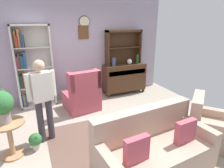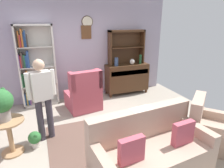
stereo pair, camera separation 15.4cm
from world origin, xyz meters
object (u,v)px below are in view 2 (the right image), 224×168
at_px(sideboard, 127,77).
at_px(vase_round, 132,62).
at_px(book_stack, 131,116).
at_px(bottle_wine, 140,59).
at_px(plant_stand, 10,133).
at_px(vase_tall, 116,62).
at_px(bookshelf, 34,66).
at_px(coffee_table, 133,123).
at_px(person_reading, 42,95).
at_px(wingback_chair, 84,95).
at_px(sideboard_hutch, 126,42).
at_px(potted_plant_small, 35,139).
at_px(couch_floral, 150,151).
at_px(potted_plant_large, 0,103).
at_px(armchair_floral, 210,130).

distance_m(sideboard, vase_round, 0.52).
xyz_separation_m(vase_round, book_stack, (-1.10, -2.14, -0.55)).
relative_size(bottle_wine, plant_stand, 0.45).
xyz_separation_m(vase_tall, plant_stand, (-2.69, -1.82, -0.65)).
bearing_deg(bookshelf, vase_tall, -4.32).
bearing_deg(coffee_table, person_reading, 157.40).
height_order(bottle_wine, wingback_chair, bottle_wine).
relative_size(sideboard_hutch, plant_stand, 1.75).
height_order(vase_tall, vase_round, vase_tall).
height_order(sideboard_hutch, wingback_chair, sideboard_hutch).
bearing_deg(potted_plant_small, person_reading, 47.88).
bearing_deg(vase_round, couch_floral, -111.60).
distance_m(vase_round, person_reading, 3.06).
height_order(sideboard, plant_stand, sideboard).
relative_size(bookshelf, sideboard_hutch, 1.91).
relative_size(potted_plant_small, book_stack, 1.50).
xyz_separation_m(potted_plant_large, coffee_table, (2.18, -0.42, -0.59)).
bearing_deg(vase_tall, book_stack, -105.15).
distance_m(couch_floral, armchair_floral, 1.36).
distance_m(bookshelf, plant_stand, 2.16).
height_order(bookshelf, bottle_wine, bookshelf).
bearing_deg(sideboard_hutch, plant_stand, -146.83).
bearing_deg(bottle_wine, armchair_floral, -91.94).
xyz_separation_m(wingback_chair, potted_plant_large, (-1.62, -1.22, 0.56)).
bearing_deg(vase_tall, armchair_floral, -76.48).
bearing_deg(sideboard_hutch, potted_plant_large, -147.68).
height_order(sideboard_hutch, vase_tall, sideboard_hutch).
distance_m(couch_floral, wingback_chair, 2.46).
bearing_deg(plant_stand, vase_tall, 34.14).
relative_size(sideboard, coffee_table, 1.62).
xyz_separation_m(armchair_floral, coffee_table, (-1.24, 0.63, 0.06)).
bearing_deg(book_stack, person_reading, 160.06).
bearing_deg(book_stack, plant_stand, 171.85).
bearing_deg(book_stack, vase_round, 62.88).
xyz_separation_m(couch_floral, potted_plant_small, (-1.64, 1.19, -0.13)).
xyz_separation_m(couch_floral, potted_plant_large, (-2.07, 1.20, 0.63)).
relative_size(wingback_chair, person_reading, 0.67).
distance_m(armchair_floral, person_reading, 3.12).
height_order(vase_tall, armchair_floral, vase_tall).
bearing_deg(couch_floral, potted_plant_large, 149.92).
bearing_deg(potted_plant_large, person_reading, 19.06).
distance_m(bottle_wine, plant_stand, 3.97).
height_order(sideboard, bottle_wine, bottle_wine).
relative_size(potted_plant_small, person_reading, 0.20).
relative_size(couch_floral, potted_plant_large, 3.48).
height_order(person_reading, coffee_table, person_reading).
distance_m(sideboard_hutch, bottle_wine, 0.66).
xyz_separation_m(armchair_floral, potted_plant_large, (-3.43, 1.05, 0.66)).
xyz_separation_m(bookshelf, sideboard, (2.61, -0.09, -0.56)).
relative_size(vase_round, plant_stand, 0.27).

